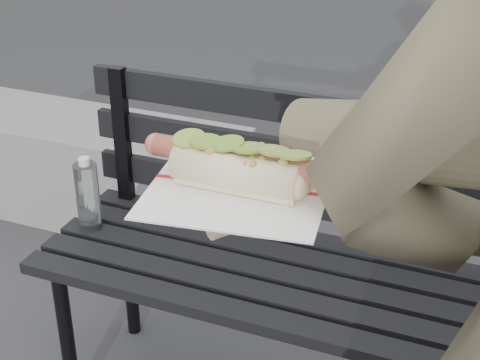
# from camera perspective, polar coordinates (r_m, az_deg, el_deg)

# --- Properties ---
(park_bench) EXTENTS (1.50, 0.44, 0.88)m
(park_bench) POSITION_cam_1_polar(r_m,az_deg,el_deg) (1.85, 7.08, -5.51)
(park_bench) COLOR black
(park_bench) RESTS_ON ground
(concrete_block) EXTENTS (1.20, 0.40, 0.40)m
(concrete_block) POSITION_cam_1_polar(r_m,az_deg,el_deg) (2.99, -10.99, 0.78)
(concrete_block) COLOR slate
(concrete_block) RESTS_ON ground
(held_hotdog) EXTENTS (0.62, 0.31, 0.20)m
(held_hotdog) POSITION_cam_1_polar(r_m,az_deg,el_deg) (0.79, 14.70, 1.68)
(held_hotdog) COLOR #4E4D34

